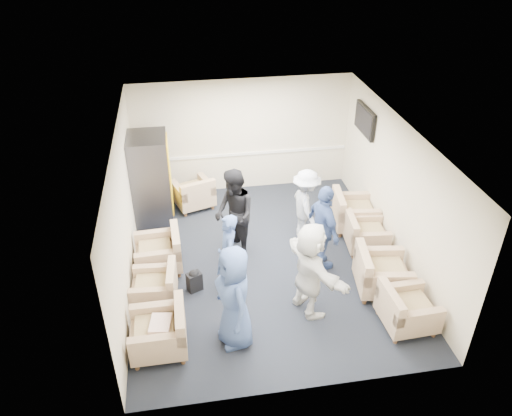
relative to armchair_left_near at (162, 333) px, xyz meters
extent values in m
plane|color=black|center=(1.95, 1.90, -0.34)|extent=(6.00, 6.00, 0.00)
plane|color=silver|center=(1.95, 1.90, 2.36)|extent=(6.00, 6.00, 0.00)
cube|color=beige|center=(1.95, 4.90, 1.01)|extent=(5.00, 0.02, 2.70)
cube|color=beige|center=(1.95, -1.10, 1.01)|extent=(5.00, 0.02, 2.70)
cube|color=beige|center=(-0.55, 1.90, 1.01)|extent=(0.02, 6.00, 2.70)
cube|color=beige|center=(4.45, 1.90, 1.01)|extent=(0.02, 6.00, 2.70)
cube|color=white|center=(1.95, 4.88, 0.56)|extent=(4.98, 0.04, 0.06)
cube|color=black|center=(4.39, 3.70, 1.71)|extent=(0.07, 1.00, 0.58)
cube|color=black|center=(4.36, 3.70, 1.71)|extent=(0.01, 0.92, 0.50)
cube|color=#4D4D55|center=(4.43, 3.70, 1.56)|extent=(0.04, 0.10, 0.25)
cube|color=tan|center=(-0.06, 0.00, -0.08)|extent=(0.85, 0.85, 0.28)
cube|color=#947D51|center=(-0.06, 0.00, 0.11)|extent=(0.59, 0.55, 0.10)
cube|color=tan|center=(0.29, 0.00, 0.26)|extent=(0.14, 0.85, 0.40)
cube|color=tan|center=(-0.14, 1.10, -0.11)|extent=(0.81, 0.81, 0.25)
cube|color=#947D51|center=(-0.14, 1.10, 0.06)|extent=(0.56, 0.53, 0.09)
cube|color=tan|center=(0.18, 1.08, 0.20)|extent=(0.18, 0.77, 0.36)
cube|color=tan|center=(-0.07, 2.05, -0.08)|extent=(0.88, 0.88, 0.28)
cube|color=#947D51|center=(-0.07, 2.05, 0.11)|extent=(0.61, 0.57, 0.10)
cube|color=tan|center=(0.29, 2.07, 0.26)|extent=(0.18, 0.85, 0.40)
cube|color=tan|center=(3.95, -0.13, -0.09)|extent=(0.85, 0.85, 0.27)
cube|color=#947D51|center=(3.95, -0.13, 0.10)|extent=(0.59, 0.55, 0.10)
cube|color=tan|center=(3.61, -0.15, 0.24)|extent=(0.17, 0.82, 0.39)
cube|color=tan|center=(3.87, 0.78, -0.07)|extent=(1.00, 1.00, 0.29)
cube|color=#947D51|center=(3.87, 0.78, 0.13)|extent=(0.69, 0.66, 0.10)
cube|color=tan|center=(3.50, 0.83, 0.29)|extent=(0.27, 0.90, 0.42)
cube|color=tan|center=(4.03, 2.03, -0.10)|extent=(0.85, 0.85, 0.26)
cube|color=#947D51|center=(4.03, 2.03, 0.07)|extent=(0.59, 0.55, 0.09)
cube|color=tan|center=(3.71, 2.06, 0.21)|extent=(0.20, 0.79, 0.37)
cube|color=tan|center=(4.04, 2.79, -0.07)|extent=(0.96, 0.96, 0.28)
cube|color=#947D51|center=(4.04, 2.79, 0.12)|extent=(0.66, 0.63, 0.10)
cube|color=tan|center=(3.68, 2.83, 0.27)|extent=(0.24, 0.88, 0.41)
cube|color=tan|center=(0.71, 4.22, -0.09)|extent=(1.02, 1.02, 0.27)
cube|color=#947D51|center=(0.71, 4.22, 0.09)|extent=(0.67, 0.70, 0.10)
cube|color=tan|center=(0.82, 3.90, 0.23)|extent=(0.81, 0.38, 0.38)
cube|color=#4D4D55|center=(-0.15, 3.77, 0.65)|extent=(0.78, 0.94, 1.98)
cube|color=orange|center=(0.25, 3.77, 0.75)|extent=(0.02, 0.80, 1.59)
cube|color=black|center=(0.26, 3.77, -0.08)|extent=(0.02, 0.47, 0.13)
cube|color=black|center=(0.56, 1.31, -0.16)|extent=(0.31, 0.27, 0.36)
sphere|color=black|center=(0.56, 1.31, 0.01)|extent=(0.18, 0.18, 0.18)
cube|color=white|center=(-0.01, 0.00, 0.17)|extent=(0.37, 0.45, 0.12)
imported|color=#3A528B|center=(1.13, 0.00, 0.55)|extent=(0.74, 0.97, 1.78)
imported|color=#3A528B|center=(1.19, 1.27, 0.42)|extent=(0.37, 0.56, 1.52)
imported|color=black|center=(1.43, 2.31, 0.57)|extent=(0.88, 1.02, 1.81)
imported|color=silver|center=(2.90, 2.57, 0.44)|extent=(0.68, 1.06, 1.56)
imported|color=#3A528B|center=(2.99, 1.62, 0.52)|extent=(0.63, 1.08, 1.73)
imported|color=silver|center=(2.44, 0.50, 0.53)|extent=(1.00, 1.68, 1.73)
camera|label=1|loc=(0.53, -5.65, 5.69)|focal=35.00mm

